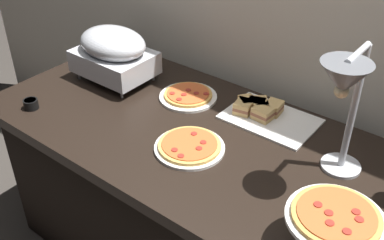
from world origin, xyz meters
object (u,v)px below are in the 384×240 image
chafing_dish (114,52)px  sandwich_platter (262,112)px  pizza_plate_front (190,146)px  pizza_plate_raised_stand (335,221)px  sauce_cup_near (31,104)px  heat_lamp (345,90)px  pizza_plate_center (188,96)px

chafing_dish → sandwich_platter: bearing=11.7°
pizza_plate_front → pizza_plate_raised_stand: bearing=-12.4°
chafing_dish → sauce_cup_near: bearing=-103.4°
heat_lamp → pizza_plate_raised_stand: bearing=-63.6°
chafing_dish → heat_lamp: size_ratio=0.74×
chafing_dish → heat_lamp: bearing=-4.9°
chafing_dish → sauce_cup_near: (-0.10, -0.40, -0.12)m
heat_lamp → pizza_plate_center: size_ratio=1.90×
pizza_plate_center → sauce_cup_near: sauce_cup_near is taller
pizza_plate_raised_stand → pizza_plate_center: bearing=153.6°
pizza_plate_center → pizza_plate_raised_stand: bearing=-26.4°
heat_lamp → pizza_plate_raised_stand: size_ratio=1.76×
sandwich_platter → heat_lamp: bearing=-31.7°
pizza_plate_raised_stand → heat_lamp: bearing=116.4°
heat_lamp → sandwich_platter: heat_lamp is taller
pizza_plate_raised_stand → sandwich_platter: pizza_plate_raised_stand is taller
sandwich_platter → pizza_plate_center: bearing=-167.5°
chafing_dish → pizza_plate_front: size_ratio=1.34×
chafing_dish → sandwich_platter: chafing_dish is taller
chafing_dish → heat_lamp: 1.12m
sandwich_platter → pizza_plate_raised_stand: bearing=-43.8°
pizza_plate_front → heat_lamp: bearing=13.9°
heat_lamp → pizza_plate_front: bearing=-166.1°
pizza_plate_front → sandwich_platter: bearing=75.0°
chafing_dish → pizza_plate_center: chafing_dish is taller
pizza_plate_front → pizza_plate_raised_stand: size_ratio=0.97×
pizza_plate_center → sandwich_platter: 0.34m
heat_lamp → sauce_cup_near: 1.28m
heat_lamp → sandwich_platter: bearing=148.3°
chafing_dish → sauce_cup_near: size_ratio=5.78×
pizza_plate_front → sauce_cup_near: size_ratio=4.31×
pizza_plate_raised_stand → sauce_cup_near: (-1.32, -0.05, -0.10)m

